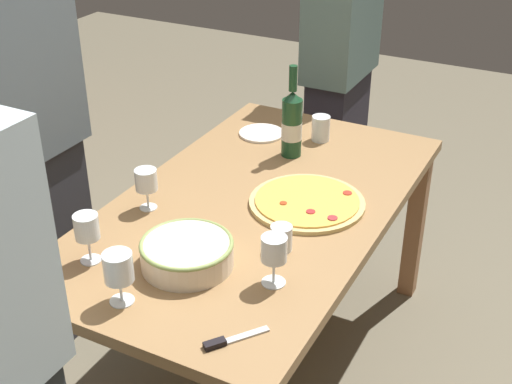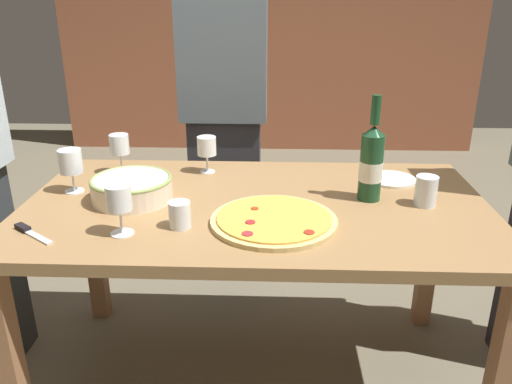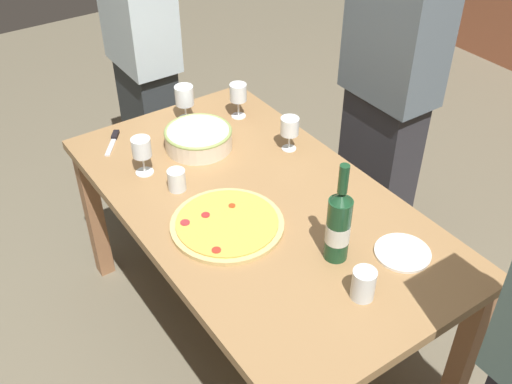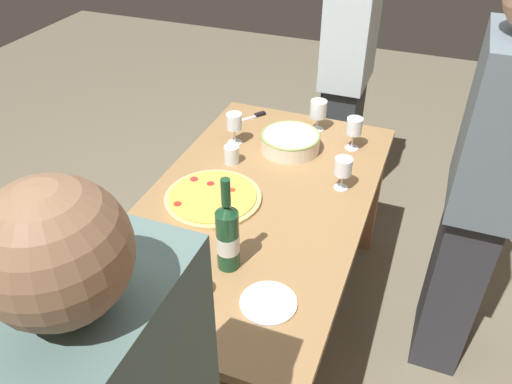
{
  "view_description": "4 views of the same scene",
  "coord_description": "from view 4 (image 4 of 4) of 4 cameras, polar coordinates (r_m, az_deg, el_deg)",
  "views": [
    {
      "loc": [
        -1.86,
        -0.97,
        1.96
      ],
      "look_at": [
        0.0,
        0.0,
        0.79
      ],
      "focal_mm": 48.88,
      "sensor_mm": 36.0,
      "label": 1
    },
    {
      "loc": [
        0.07,
        -1.65,
        1.44
      ],
      "look_at": [
        0.0,
        0.0,
        0.79
      ],
      "focal_mm": 36.32,
      "sensor_mm": 36.0,
      "label": 2
    },
    {
      "loc": [
        1.44,
        -0.99,
        2.14
      ],
      "look_at": [
        0.0,
        0.0,
        0.79
      ],
      "focal_mm": 42.28,
      "sensor_mm": 36.0,
      "label": 3
    },
    {
      "loc": [
        1.57,
        0.6,
        2.01
      ],
      "look_at": [
        0.0,
        0.0,
        0.79
      ],
      "focal_mm": 35.72,
      "sensor_mm": 36.0,
      "label": 4
    }
  ],
  "objects": [
    {
      "name": "ground_plane",
      "position": [
        2.62,
        -0.0,
        -14.08
      ],
      "size": [
        8.0,
        8.0,
        0.0
      ],
      "primitive_type": "plane",
      "color": "#6C644F"
    },
    {
      "name": "wine_glass_far_right",
      "position": [
        2.43,
        -2.45,
        7.8
      ],
      "size": [
        0.08,
        0.08,
        0.16
      ],
      "color": "white",
      "rests_on": "dining_table"
    },
    {
      "name": "wine_glass_far_left",
      "position": [
        2.14,
        9.74,
        2.74
      ],
      "size": [
        0.08,
        0.08,
        0.15
      ],
      "color": "white",
      "rests_on": "dining_table"
    },
    {
      "name": "wine_bottle",
      "position": [
        1.72,
        -3.21,
        -4.92
      ],
      "size": [
        0.08,
        0.08,
        0.37
      ],
      "color": "#194225",
      "rests_on": "dining_table"
    },
    {
      "name": "dining_table",
      "position": [
        2.16,
        -0.0,
        -2.83
      ],
      "size": [
        1.6,
        0.9,
        0.75
      ],
      "color": "#987146",
      "rests_on": "ground"
    },
    {
      "name": "side_plate",
      "position": [
        1.68,
        1.4,
        -12.31
      ],
      "size": [
        0.19,
        0.19,
        0.01
      ],
      "primitive_type": "cylinder",
      "color": "white",
      "rests_on": "dining_table"
    },
    {
      "name": "pizza",
      "position": [
        2.1,
        -4.84,
        -0.61
      ],
      "size": [
        0.4,
        0.4,
        0.02
      ],
      "color": "#D3B671",
      "rests_on": "dining_table"
    },
    {
      "name": "serving_bowl",
      "position": [
        2.42,
        3.86,
        5.72
      ],
      "size": [
        0.28,
        0.28,
        0.08
      ],
      "color": "beige",
      "rests_on": "dining_table"
    },
    {
      "name": "wine_glass_by_bottle",
      "position": [
        2.57,
        7.0,
        9.14
      ],
      "size": [
        0.08,
        0.08,
        0.16
      ],
      "color": "white",
      "rests_on": "dining_table"
    },
    {
      "name": "person_guest_right",
      "position": [
        2.11,
        23.87,
        -0.11
      ],
      "size": [
        0.41,
        0.24,
        1.71
      ],
      "rotation": [
        0.0,
        0.0,
        -1.35
      ],
      "color": "#2F2F34",
      "rests_on": "ground"
    },
    {
      "name": "cup_ceramic",
      "position": [
        1.68,
        -7.06,
        -10.51
      ],
      "size": [
        0.07,
        0.07,
        0.1
      ],
      "primitive_type": "cylinder",
      "color": "white",
      "rests_on": "dining_table"
    },
    {
      "name": "wine_glass_near_pizza",
      "position": [
        2.43,
        10.94,
        7.09
      ],
      "size": [
        0.08,
        0.08,
        0.16
      ],
      "color": "white",
      "rests_on": "dining_table"
    },
    {
      "name": "cup_amber",
      "position": [
        2.32,
        -2.74,
        4.21
      ],
      "size": [
        0.07,
        0.07,
        0.08
      ],
      "primitive_type": "cylinder",
      "color": "white",
      "rests_on": "dining_table"
    },
    {
      "name": "pizza_knife",
      "position": [
        2.72,
        -0.18,
        8.49
      ],
      "size": [
        0.16,
        0.13,
        0.02
      ],
      "color": "silver",
      "rests_on": "dining_table"
    },
    {
      "name": "person_host",
      "position": [
        2.99,
        10.07,
        12.6
      ],
      "size": [
        0.39,
        0.24,
        1.66
      ],
      "rotation": [
        0.0,
        0.0,
        -0.1
      ],
      "color": "#2E3336",
      "rests_on": "ground"
    }
  ]
}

